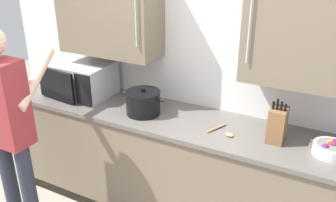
{
  "coord_description": "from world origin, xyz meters",
  "views": [
    {
      "loc": [
        1.01,
        -1.5,
        2.19
      ],
      "look_at": [
        -0.15,
        0.71,
        1.08
      ],
      "focal_mm": 39.0,
      "sensor_mm": 36.0,
      "label": 1
    }
  ],
  "objects_px": {
    "wooden_spoon": "(223,132)",
    "person_figure": "(7,122)",
    "microwave_oven": "(78,78)",
    "stock_pot": "(143,102)",
    "knife_block": "(277,125)",
    "fruit_bowl": "(331,148)"
  },
  "relations": [
    {
      "from": "microwave_oven",
      "to": "stock_pot",
      "type": "relative_size",
      "value": 1.5
    },
    {
      "from": "microwave_oven",
      "to": "stock_pot",
      "type": "distance_m",
      "value": 0.72
    },
    {
      "from": "person_figure",
      "to": "knife_block",
      "type": "bearing_deg",
      "value": 24.11
    },
    {
      "from": "knife_block",
      "to": "stock_pot",
      "type": "height_order",
      "value": "knife_block"
    },
    {
      "from": "fruit_bowl",
      "to": "stock_pot",
      "type": "bearing_deg",
      "value": -178.31
    },
    {
      "from": "microwave_oven",
      "to": "stock_pot",
      "type": "bearing_deg",
      "value": -6.69
    },
    {
      "from": "knife_block",
      "to": "person_figure",
      "type": "relative_size",
      "value": 0.19
    },
    {
      "from": "fruit_bowl",
      "to": "wooden_spoon",
      "type": "relative_size",
      "value": 1.09
    },
    {
      "from": "stock_pot",
      "to": "person_figure",
      "type": "height_order",
      "value": "person_figure"
    },
    {
      "from": "wooden_spoon",
      "to": "stock_pot",
      "type": "relative_size",
      "value": 0.54
    },
    {
      "from": "fruit_bowl",
      "to": "stock_pot",
      "type": "height_order",
      "value": "stock_pot"
    },
    {
      "from": "fruit_bowl",
      "to": "microwave_oven",
      "type": "bearing_deg",
      "value": 178.79
    },
    {
      "from": "person_figure",
      "to": "microwave_oven",
      "type": "bearing_deg",
      "value": 92.3
    },
    {
      "from": "fruit_bowl",
      "to": "person_figure",
      "type": "xyz_separation_m",
      "value": [
        -2.05,
        -0.75,
        0.04
      ]
    },
    {
      "from": "wooden_spoon",
      "to": "person_figure",
      "type": "relative_size",
      "value": 0.12
    },
    {
      "from": "wooden_spoon",
      "to": "person_figure",
      "type": "xyz_separation_m",
      "value": [
        -1.35,
        -0.7,
        0.07
      ]
    },
    {
      "from": "fruit_bowl",
      "to": "knife_block",
      "type": "xyz_separation_m",
      "value": [
        -0.35,
        0.01,
        0.08
      ]
    },
    {
      "from": "stock_pot",
      "to": "knife_block",
      "type": "bearing_deg",
      "value": 2.94
    },
    {
      "from": "fruit_bowl",
      "to": "knife_block",
      "type": "distance_m",
      "value": 0.35
    },
    {
      "from": "fruit_bowl",
      "to": "person_figure",
      "type": "relative_size",
      "value": 0.13
    },
    {
      "from": "microwave_oven",
      "to": "knife_block",
      "type": "height_order",
      "value": "knife_block"
    },
    {
      "from": "stock_pot",
      "to": "wooden_spoon",
      "type": "bearing_deg",
      "value": -0.81
    }
  ]
}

